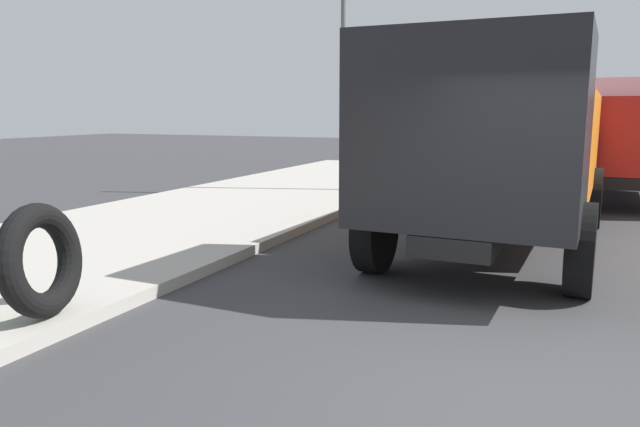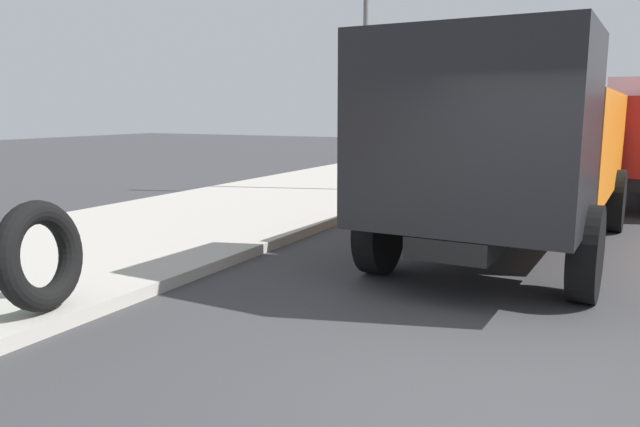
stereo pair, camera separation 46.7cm
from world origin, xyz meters
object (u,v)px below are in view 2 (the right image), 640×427
dump_truck_orange (516,145)px  street_light_pole (365,63)px  loose_tire (40,256)px  dump_truck_blue (577,123)px

dump_truck_orange → street_light_pole: 6.58m
loose_tire → street_light_pole: bearing=4.5°
dump_truck_orange → dump_truck_blue: size_ratio=1.01×
dump_truck_orange → dump_truck_blue: 17.26m
loose_tire → dump_truck_orange: dump_truck_orange is taller
loose_tire → dump_truck_blue: 22.92m
dump_truck_orange → dump_truck_blue: (17.26, 0.45, 0.00)m
dump_truck_orange → street_light_pole: (4.63, 4.38, 1.64)m
loose_tire → dump_truck_orange: bearing=-33.4°
loose_tire → dump_truck_blue: size_ratio=0.16×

